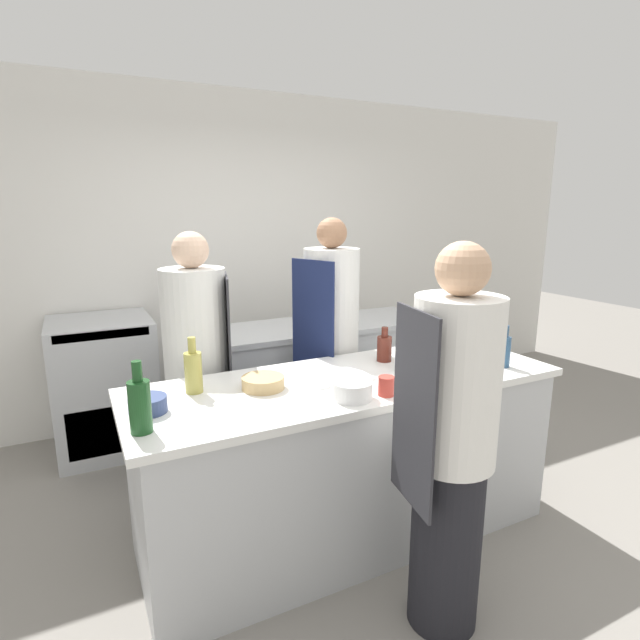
% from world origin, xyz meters
% --- Properties ---
extents(ground_plane, '(16.00, 16.00, 0.00)m').
position_xyz_m(ground_plane, '(0.00, 0.00, 0.00)').
color(ground_plane, gray).
extents(wall_back, '(8.00, 0.06, 2.80)m').
position_xyz_m(wall_back, '(0.00, 2.13, 1.40)').
color(wall_back, silver).
rests_on(wall_back, ground_plane).
extents(prep_counter, '(2.34, 0.81, 0.93)m').
position_xyz_m(prep_counter, '(0.00, 0.00, 0.47)').
color(prep_counter, '#B7BABC').
rests_on(prep_counter, ground_plane).
extents(pass_counter, '(2.05, 0.66, 0.93)m').
position_xyz_m(pass_counter, '(0.33, 1.22, 0.47)').
color(pass_counter, '#B7BABC').
rests_on(pass_counter, ground_plane).
extents(oven_range, '(0.72, 0.69, 1.02)m').
position_xyz_m(oven_range, '(-1.13, 1.73, 0.51)').
color(oven_range, '#B7BABC').
rests_on(oven_range, ground_plane).
extents(chef_at_prep_near, '(0.40, 0.38, 1.70)m').
position_xyz_m(chef_at_prep_near, '(0.07, -0.73, 0.85)').
color(chef_at_prep_near, black).
rests_on(chef_at_prep_near, ground_plane).
extents(chef_at_stove, '(0.42, 0.41, 1.70)m').
position_xyz_m(chef_at_stove, '(-0.66, 0.68, 0.84)').
color(chef_at_stove, black).
rests_on(chef_at_stove, ground_plane).
extents(chef_at_pass_far, '(0.42, 0.41, 1.77)m').
position_xyz_m(chef_at_pass_far, '(0.21, 0.60, 0.89)').
color(chef_at_pass_far, black).
rests_on(chef_at_pass_far, ground_plane).
extents(bottle_olive_oil, '(0.08, 0.08, 0.25)m').
position_xyz_m(bottle_olive_oil, '(0.52, 0.20, 1.03)').
color(bottle_olive_oil, black).
rests_on(bottle_olive_oil, prep_counter).
extents(bottle_vinegar, '(0.06, 0.06, 0.24)m').
position_xyz_m(bottle_vinegar, '(0.90, -0.22, 1.03)').
color(bottle_vinegar, '#2D5175').
rests_on(bottle_vinegar, prep_counter).
extents(bottle_wine, '(0.09, 0.09, 0.30)m').
position_xyz_m(bottle_wine, '(-1.08, -0.19, 1.05)').
color(bottle_wine, '#19471E').
rests_on(bottle_wine, prep_counter).
extents(bottle_cooking_oil, '(0.09, 0.09, 0.21)m').
position_xyz_m(bottle_cooking_oil, '(0.34, 0.18, 1.01)').
color(bottle_cooking_oil, '#5B2319').
rests_on(bottle_cooking_oil, prep_counter).
extents(bottle_sauce, '(0.09, 0.09, 0.28)m').
position_xyz_m(bottle_sauce, '(-0.79, 0.17, 1.04)').
color(bottle_sauce, '#B2A84C').
rests_on(bottle_sauce, prep_counter).
extents(bowl_mixing_large, '(0.22, 0.22, 0.06)m').
position_xyz_m(bowl_mixing_large, '(-0.47, 0.06, 0.96)').
color(bowl_mixing_large, tan).
rests_on(bowl_mixing_large, prep_counter).
extents(bowl_prep_small, '(0.23, 0.23, 0.07)m').
position_xyz_m(bowl_prep_small, '(0.39, -0.06, 0.97)').
color(bowl_prep_small, white).
rests_on(bowl_prep_small, prep_counter).
extents(bowl_ceramic_blue, '(0.17, 0.17, 0.07)m').
position_xyz_m(bowl_ceramic_blue, '(-1.03, 0.01, 0.97)').
color(bowl_ceramic_blue, navy).
rests_on(bowl_ceramic_blue, prep_counter).
extents(bowl_wooden_salad, '(0.20, 0.20, 0.09)m').
position_xyz_m(bowl_wooden_salad, '(-0.13, -0.26, 0.97)').
color(bowl_wooden_salad, white).
rests_on(bowl_wooden_salad, prep_counter).
extents(cup, '(0.08, 0.08, 0.10)m').
position_xyz_m(cup, '(0.04, -0.30, 0.98)').
color(cup, '#B2382D').
rests_on(cup, prep_counter).
extents(cutting_board, '(0.33, 0.24, 0.01)m').
position_xyz_m(cutting_board, '(-0.05, 0.03, 0.94)').
color(cutting_board, white).
rests_on(cutting_board, prep_counter).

